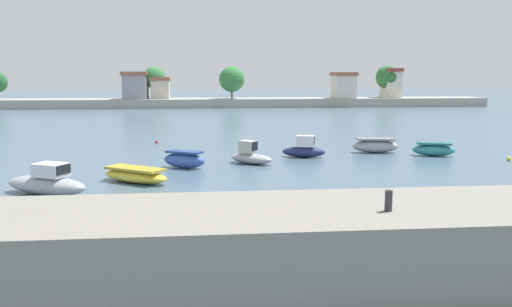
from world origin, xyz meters
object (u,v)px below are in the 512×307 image
moored_boat_1 (135,175)px  mooring_buoy_0 (156,142)px  mooring_buoy_1 (509,159)px  moored_boat_6 (434,149)px  moored_boat_2 (184,160)px  moored_boat_3 (251,156)px  mooring_bollard (389,201)px  moored_boat_4 (304,149)px  moored_boat_0 (47,183)px  moored_boat_5 (375,146)px

moored_boat_1 → mooring_buoy_0: moored_boat_1 is taller
mooring_buoy_1 → moored_boat_6: bearing=148.1°
moored_boat_2 → moored_boat_3: bearing=43.1°
mooring_bollard → moored_boat_2: size_ratio=0.19×
moored_boat_1 → moored_boat_3: size_ratio=1.35×
moored_boat_2 → moored_boat_3: moored_boat_3 is taller
moored_boat_4 → mooring_buoy_0: (-12.57, 9.69, -0.49)m
mooring_bollard → moored_boat_0: (-14.28, 14.23, -2.17)m
moored_boat_4 → mooring_buoy_1: bearing=3.0°
moored_boat_5 → mooring_buoy_1: size_ratio=11.65×
mooring_bollard → mooring_buoy_1: (17.78, 22.32, -2.65)m
moored_boat_6 → moored_boat_4: bearing=-163.3°
moored_boat_5 → mooring_bollard: bearing=-99.6°
moored_boat_4 → mooring_buoy_1: (15.39, -3.30, -0.46)m
moored_boat_1 → moored_boat_6: (22.91, 8.14, 0.09)m
moored_boat_3 → moored_boat_6: bearing=45.1°
moored_boat_1 → moored_boat_2: bearing=93.3°
moored_boat_2 → moored_boat_0: bearing=-105.8°
moored_boat_5 → mooring_buoy_0: 20.63m
mooring_bollard → moored_boat_6: bearing=62.7°
moored_boat_0 → mooring_buoy_0: (4.09, 21.08, -0.50)m
mooring_bollard → moored_boat_3: (-2.14, 23.06, -2.26)m
moored_boat_3 → mooring_buoy_0: moored_boat_3 is taller
moored_boat_0 → moored_boat_3: moored_boat_0 is taller
moored_boat_0 → moored_boat_2: 10.46m
moored_boat_0 → moored_boat_4: 20.19m
mooring_buoy_0 → mooring_buoy_1: size_ratio=0.87×
moored_boat_6 → mooring_buoy_0: (-23.24, 10.05, -0.38)m
moored_boat_1 → moored_boat_2: (2.84, 4.64, 0.15)m
moored_boat_2 → moored_boat_4: moored_boat_4 is taller
moored_boat_2 → moored_boat_6: 20.37m
moored_boat_1 → moored_boat_4: size_ratio=1.35×
moored_boat_5 → mooring_buoy_1: bearing=-21.7°
moored_boat_3 → mooring_buoy_0: (-8.04, 12.25, -0.41)m
mooring_bollard → mooring_buoy_1: size_ratio=1.87×
moored_boat_1 → moored_boat_3: bearing=72.4°
moored_boat_2 → mooring_buoy_0: 13.93m
mooring_bollard → moored_boat_3: size_ratio=0.18×
moored_boat_5 → mooring_buoy_0: moored_boat_5 is taller
moored_boat_0 → moored_boat_3: 15.01m
moored_boat_3 → moored_boat_4: bearing=66.2°
moored_boat_2 → mooring_buoy_1: size_ratio=9.83×
mooring_bollard → moored_boat_1: size_ratio=0.13×
moored_boat_5 → moored_boat_6: 4.71m
mooring_buoy_0 → mooring_buoy_1: mooring_buoy_1 is taller
moored_boat_0 → mooring_buoy_0: 21.48m
moored_boat_6 → mooring_buoy_1: bearing=-13.3°
moored_boat_4 → mooring_buoy_1: size_ratio=10.42×
moored_boat_1 → moored_boat_5: moored_boat_5 is taller
mooring_bollard → moored_boat_2: bearing=107.9°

